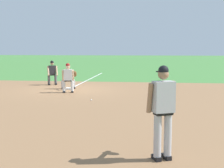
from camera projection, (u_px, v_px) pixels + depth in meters
name	position (u px, v px, depth m)	size (l,w,h in m)	color
ground_plane	(69.00, 89.00, 16.60)	(160.00, 160.00, 0.00)	#47843D
infield_dirt_patch	(94.00, 108.00, 11.35)	(18.00, 18.00, 0.01)	#936B47
foul_line_stripe	(90.00, 79.00, 22.03)	(11.02, 0.10, 0.00)	white
first_base_bag	(69.00, 89.00, 16.60)	(0.38, 0.38, 0.09)	white
baseball	(91.00, 100.00, 12.97)	(0.07, 0.07, 0.07)	white
pitcher	(163.00, 107.00, 6.03)	(0.83, 0.59, 1.86)	black
first_baseman	(69.00, 75.00, 16.69)	(0.84, 0.99, 1.34)	black
baserunner	(68.00, 77.00, 15.28)	(0.53, 0.65, 1.46)	black
umpire	(52.00, 72.00, 18.55)	(0.61, 0.67, 1.46)	black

